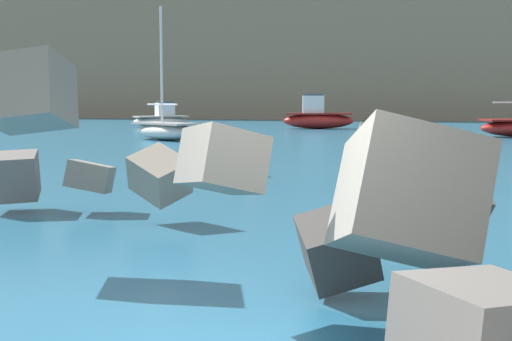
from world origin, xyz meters
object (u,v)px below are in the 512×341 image
mooring_buoy_inner (254,168)px  boat_near_right (162,119)px  boat_mid_left (166,130)px  boat_mid_right (318,118)px

mooring_buoy_inner → boat_near_right: bearing=117.5°
boat_mid_left → mooring_buoy_inner: (8.77, -14.74, -0.29)m
boat_near_right → mooring_buoy_inner: size_ratio=9.70×
boat_mid_right → mooring_buoy_inner: boat_mid_right is taller
boat_mid_left → mooring_buoy_inner: boat_mid_left is taller
boat_near_right → boat_mid_right: size_ratio=0.84×
boat_mid_left → boat_mid_right: 16.21m
boat_near_right → boat_mid_left: bearing=-65.8°
mooring_buoy_inner → boat_mid_left: bearing=120.7°
mooring_buoy_inner → boat_mid_right: bearing=97.8°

